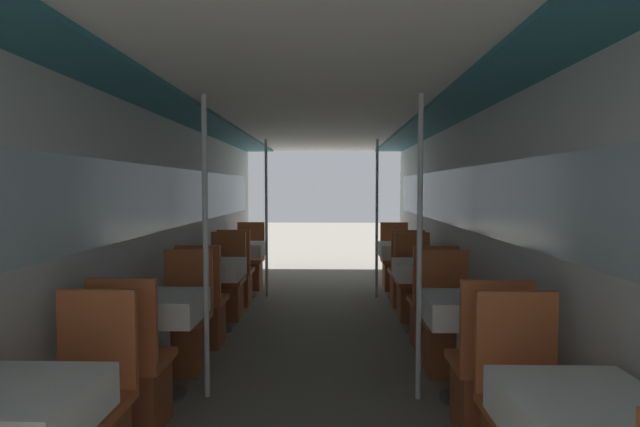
# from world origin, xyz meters

# --- Properties ---
(wall_left) EXTENTS (0.05, 9.62, 2.14)m
(wall_left) POSITION_xyz_m (-1.43, 3.41, 1.11)
(wall_left) COLOR silver
(wall_left) RESTS_ON ground_plane
(wall_right) EXTENTS (0.05, 9.62, 2.14)m
(wall_right) POSITION_xyz_m (1.43, 3.41, 1.11)
(wall_right) COLOR silver
(wall_right) RESTS_ON ground_plane
(ceiling_panel) EXTENTS (2.86, 9.62, 0.07)m
(ceiling_panel) POSITION_xyz_m (0.00, 3.41, 2.18)
(ceiling_panel) COLOR white
(ceiling_panel) RESTS_ON wall_left
(dining_table_left_0) EXTENTS (0.56, 0.56, 0.74)m
(dining_table_left_0) POSITION_xyz_m (-1.07, 0.81, 0.60)
(dining_table_left_0) COLOR #4C4C51
(dining_table_left_0) RESTS_ON ground_plane
(dining_table_left_1) EXTENTS (0.56, 0.56, 0.74)m
(dining_table_left_1) POSITION_xyz_m (-1.07, 2.45, 0.60)
(dining_table_left_1) COLOR #4C4C51
(dining_table_left_1) RESTS_ON ground_plane
(chair_left_near_1) EXTENTS (0.41, 0.41, 0.97)m
(chair_left_near_1) POSITION_xyz_m (-1.07, 1.94, 0.30)
(chair_left_near_1) COLOR brown
(chair_left_near_1) RESTS_ON ground_plane
(chair_left_far_1) EXTENTS (0.41, 0.41, 0.97)m
(chair_left_far_1) POSITION_xyz_m (-1.07, 2.96, 0.30)
(chair_left_far_1) COLOR brown
(chair_left_far_1) RESTS_ON ground_plane
(support_pole_left_1) EXTENTS (0.04, 0.04, 2.14)m
(support_pole_left_1) POSITION_xyz_m (-0.75, 2.45, 1.07)
(support_pole_left_1) COLOR silver
(support_pole_left_1) RESTS_ON ground_plane
(dining_table_left_2) EXTENTS (0.56, 0.56, 0.74)m
(dining_table_left_2) POSITION_xyz_m (-1.07, 4.09, 0.60)
(dining_table_left_2) COLOR #4C4C51
(dining_table_left_2) RESTS_ON ground_plane
(chair_left_near_2) EXTENTS (0.41, 0.41, 0.97)m
(chair_left_near_2) POSITION_xyz_m (-1.07, 3.58, 0.30)
(chair_left_near_2) COLOR brown
(chair_left_near_2) RESTS_ON ground_plane
(chair_left_far_2) EXTENTS (0.41, 0.41, 0.97)m
(chair_left_far_2) POSITION_xyz_m (-1.07, 4.60, 0.30)
(chair_left_far_2) COLOR brown
(chair_left_far_2) RESTS_ON ground_plane
(dining_table_left_3) EXTENTS (0.56, 0.56, 0.74)m
(dining_table_left_3) POSITION_xyz_m (-1.07, 5.73, 0.60)
(dining_table_left_3) COLOR #4C4C51
(dining_table_left_3) RESTS_ON ground_plane
(chair_left_near_3) EXTENTS (0.41, 0.41, 0.97)m
(chair_left_near_3) POSITION_xyz_m (-1.07, 5.22, 0.30)
(chair_left_near_3) COLOR brown
(chair_left_near_3) RESTS_ON ground_plane
(chair_left_far_3) EXTENTS (0.41, 0.41, 0.97)m
(chair_left_far_3) POSITION_xyz_m (-1.07, 6.24, 0.30)
(chair_left_far_3) COLOR brown
(chair_left_far_3) RESTS_ON ground_plane
(support_pole_left_3) EXTENTS (0.04, 0.04, 2.14)m
(support_pole_left_3) POSITION_xyz_m (-0.75, 5.73, 1.07)
(support_pole_left_3) COLOR silver
(support_pole_left_3) RESTS_ON ground_plane
(dining_table_right_0) EXTENTS (0.56, 0.56, 0.74)m
(dining_table_right_0) POSITION_xyz_m (1.07, 0.81, 0.60)
(dining_table_right_0) COLOR #4C4C51
(dining_table_right_0) RESTS_ON ground_plane
(dining_table_right_1) EXTENTS (0.56, 0.56, 0.74)m
(dining_table_right_1) POSITION_xyz_m (1.07, 2.45, 0.60)
(dining_table_right_1) COLOR #4C4C51
(dining_table_right_1) RESTS_ON ground_plane
(chair_right_near_1) EXTENTS (0.41, 0.41, 0.97)m
(chair_right_near_1) POSITION_xyz_m (1.07, 1.94, 0.30)
(chair_right_near_1) COLOR brown
(chair_right_near_1) RESTS_ON ground_plane
(chair_right_far_1) EXTENTS (0.41, 0.41, 0.97)m
(chair_right_far_1) POSITION_xyz_m (1.07, 2.96, 0.30)
(chair_right_far_1) COLOR brown
(chair_right_far_1) RESTS_ON ground_plane
(support_pole_right_1) EXTENTS (0.04, 0.04, 2.14)m
(support_pole_right_1) POSITION_xyz_m (0.75, 2.45, 1.07)
(support_pole_right_1) COLOR silver
(support_pole_right_1) RESTS_ON ground_plane
(dining_table_right_2) EXTENTS (0.56, 0.56, 0.74)m
(dining_table_right_2) POSITION_xyz_m (1.07, 4.09, 0.60)
(dining_table_right_2) COLOR #4C4C51
(dining_table_right_2) RESTS_ON ground_plane
(chair_right_near_2) EXTENTS (0.41, 0.41, 0.97)m
(chair_right_near_2) POSITION_xyz_m (1.07, 3.58, 0.30)
(chair_right_near_2) COLOR brown
(chair_right_near_2) RESTS_ON ground_plane
(chair_right_far_2) EXTENTS (0.41, 0.41, 0.97)m
(chair_right_far_2) POSITION_xyz_m (1.07, 4.60, 0.30)
(chair_right_far_2) COLOR brown
(chair_right_far_2) RESTS_ON ground_plane
(dining_table_right_3) EXTENTS (0.56, 0.56, 0.74)m
(dining_table_right_3) POSITION_xyz_m (1.07, 5.73, 0.60)
(dining_table_right_3) COLOR #4C4C51
(dining_table_right_3) RESTS_ON ground_plane
(chair_right_near_3) EXTENTS (0.41, 0.41, 0.97)m
(chair_right_near_3) POSITION_xyz_m (1.07, 5.22, 0.30)
(chair_right_near_3) COLOR brown
(chair_right_near_3) RESTS_ON ground_plane
(chair_right_far_3) EXTENTS (0.41, 0.41, 0.97)m
(chair_right_far_3) POSITION_xyz_m (1.07, 6.24, 0.30)
(chair_right_far_3) COLOR brown
(chair_right_far_3) RESTS_ON ground_plane
(support_pole_right_3) EXTENTS (0.04, 0.04, 2.14)m
(support_pole_right_3) POSITION_xyz_m (0.75, 5.73, 1.07)
(support_pole_right_3) COLOR silver
(support_pole_right_3) RESTS_ON ground_plane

